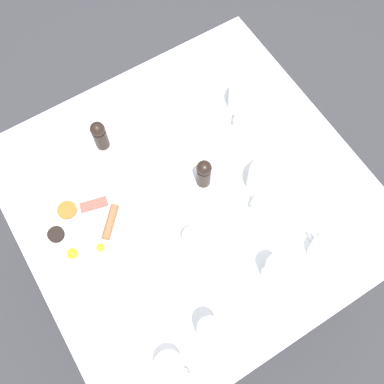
{
  "coord_description": "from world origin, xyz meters",
  "views": [
    {
      "loc": [
        0.44,
        -0.27,
        2.03
      ],
      "look_at": [
        0.0,
        0.0,
        0.77
      ],
      "focal_mm": 42.0,
      "sensor_mm": 36.0,
      "label": 1
    }
  ],
  "objects": [
    {
      "name": "ground_plane",
      "position": [
        0.0,
        0.0,
        0.0
      ],
      "size": [
        8.0,
        8.0,
        0.0
      ],
      "primitive_type": "plane",
      "color": "#333338"
    },
    {
      "name": "table",
      "position": [
        0.0,
        0.0,
        0.68
      ],
      "size": [
        1.03,
        1.04,
        0.75
      ],
      "color": "silver",
      "rests_on": "ground_plane"
    },
    {
      "name": "breakfast_plate",
      "position": [
        -0.07,
        -0.33,
        0.76
      ],
      "size": [
        0.31,
        0.31,
        0.04
      ],
      "color": "white",
      "rests_on": "table"
    },
    {
      "name": "teapot_near",
      "position": [
        -0.18,
        0.32,
        0.8
      ],
      "size": [
        0.12,
        0.18,
        0.11
      ],
      "rotation": [
        0.0,
        0.0,
        2.12
      ],
      "color": "white",
      "rests_on": "table"
    },
    {
      "name": "teapot_far",
      "position": [
        0.1,
        0.21,
        0.8
      ],
      "size": [
        0.12,
        0.19,
        0.11
      ],
      "rotation": [
        0.0,
        0.0,
        2.06
      ],
      "color": "white",
      "rests_on": "table"
    },
    {
      "name": "teacup_with_saucer_left",
      "position": [
        0.35,
        0.22,
        0.78
      ],
      "size": [
        0.16,
        0.16,
        0.07
      ],
      "color": "white",
      "rests_on": "table"
    },
    {
      "name": "teacup_with_saucer_right",
      "position": [
        0.39,
        -0.31,
        0.78
      ],
      "size": [
        0.16,
        0.16,
        0.07
      ],
      "color": "white",
      "rests_on": "table"
    },
    {
      "name": "water_glass_tall",
      "position": [
        0.37,
        -0.18,
        0.81
      ],
      "size": [
        0.07,
        0.07,
        0.11
      ],
      "color": "white",
      "rests_on": "table"
    },
    {
      "name": "water_glass_short",
      "position": [
        0.33,
        0.06,
        0.81
      ],
      "size": [
        0.07,
        0.07,
        0.11
      ],
      "color": "white",
      "rests_on": "table"
    },
    {
      "name": "creamer_jug",
      "position": [
        0.13,
        -0.08,
        0.78
      ],
      "size": [
        0.08,
        0.06,
        0.06
      ],
      "color": "white",
      "rests_on": "table"
    },
    {
      "name": "pepper_grinder",
      "position": [
        -0.3,
        -0.15,
        0.81
      ],
      "size": [
        0.05,
        0.05,
        0.12
      ],
      "color": "black",
      "rests_on": "table"
    },
    {
      "name": "salt_grinder",
      "position": [
        -0.02,
        0.05,
        0.81
      ],
      "size": [
        0.05,
        0.05,
        0.12
      ],
      "color": "black",
      "rests_on": "table"
    },
    {
      "name": "napkin_folded",
      "position": [
        -0.2,
        0.01,
        0.75
      ],
      "size": [
        0.2,
        0.21,
        0.01
      ],
      "rotation": [
        0.0,
        0.0,
        4.29
      ],
      "color": "white",
      "rests_on": "table"
    },
    {
      "name": "fork_by_plate",
      "position": [
        0.28,
        0.41,
        0.75
      ],
      "size": [
        0.15,
        0.09,
        0.0
      ],
      "rotation": [
        0.0,
        0.0,
        5.18
      ],
      "color": "silver",
      "rests_on": "table"
    },
    {
      "name": "knife_by_plate",
      "position": [
        -0.35,
        -0.36,
        0.75
      ],
      "size": [
        0.15,
        0.17,
        0.0
      ],
      "rotation": [
        0.0,
        0.0,
        3.87
      ],
      "color": "silver",
      "rests_on": "table"
    }
  ]
}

